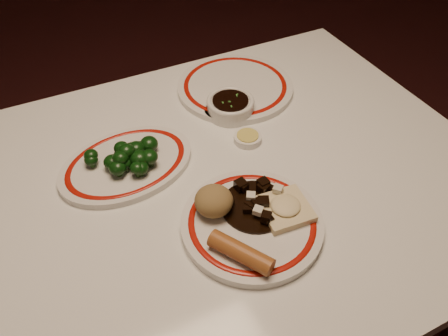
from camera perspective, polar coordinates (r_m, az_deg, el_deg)
ground at (r=1.55m, az=-1.01°, el=-21.00°), size 7.00×7.00×0.00m
dining_table at (r=0.99m, az=-1.48°, el=-5.15°), size 1.20×0.90×0.75m
main_plate at (r=0.83m, az=3.66°, el=-7.19°), size 0.35×0.35×0.02m
rice_mound at (r=0.82m, az=-1.34°, el=-4.31°), size 0.07×0.07×0.05m
spring_roll at (r=0.76m, az=2.21°, el=-10.95°), size 0.09×0.12×0.03m
fried_wonton at (r=0.84m, az=8.00°, el=-5.17°), size 0.10×0.10×0.03m
stirfry_heap at (r=0.84m, az=4.14°, el=-4.44°), size 0.13×0.13×0.03m
broccoli_plate at (r=0.96m, az=-12.60°, el=0.54°), size 0.32×0.29×0.02m
broccoli_pile at (r=0.94m, az=-12.45°, el=1.52°), size 0.16×0.11×0.05m
soy_bowl at (r=1.07m, az=0.84°, el=7.95°), size 0.11×0.11×0.04m
sweet_sour_dish at (r=1.08m, az=-0.85°, el=7.26°), size 0.06×0.06×0.02m
mustard_dish at (r=1.00m, az=3.10°, el=3.93°), size 0.06×0.06×0.02m
far_plate at (r=1.16m, az=1.46°, el=10.57°), size 0.38×0.38×0.02m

